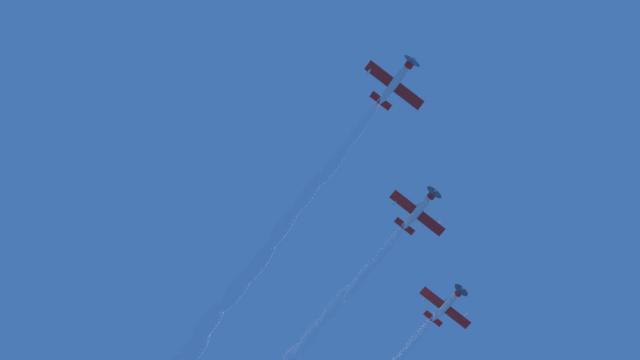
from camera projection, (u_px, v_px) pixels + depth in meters
airplane_lead at (396, 82)px, 91.26m from camera, size 6.49×6.54×2.86m
airplane_left_wingman at (419, 210)px, 97.99m from camera, size 6.49×6.54×2.89m
airplane_right_wingman at (447, 305)px, 106.67m from camera, size 6.48×6.54×2.92m
smoke_trail_lead at (228, 300)px, 106.67m from camera, size 38.66×40.96×5.57m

